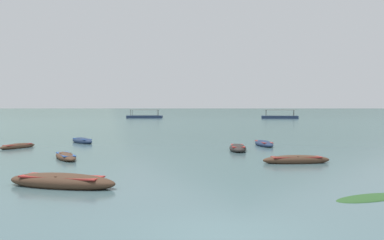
{
  "coord_description": "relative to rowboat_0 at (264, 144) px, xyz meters",
  "views": [
    {
      "loc": [
        -1.23,
        -9.74,
        3.01
      ],
      "look_at": [
        1.55,
        44.15,
        1.37
      ],
      "focal_mm": 39.59,
      "sensor_mm": 36.0,
      "label": 1
    }
  ],
  "objects": [
    {
      "name": "rowboat_5",
      "position": [
        -14.69,
        3.39,
        0.01
      ],
      "size": [
        2.72,
        3.25,
        0.57
      ],
      "color": "navy",
      "rests_on": "ground"
    },
    {
      "name": "rowboat_1",
      "position": [
        -2.62,
        -3.58,
        0.01
      ],
      "size": [
        1.47,
        3.51,
        0.56
      ],
      "color": "#2D2826",
      "rests_on": "ground"
    },
    {
      "name": "rowboat_3",
      "position": [
        -13.35,
        -7.74,
        -0.02
      ],
      "size": [
        2.34,
        3.66,
        0.46
      ],
      "color": "#4C3323",
      "rests_on": "ground"
    },
    {
      "name": "rowboat_6",
      "position": [
        -18.46,
        -0.98,
        -0.02
      ],
      "size": [
        2.18,
        3.08,
        0.45
      ],
      "color": "#4C3323",
      "rests_on": "ground"
    },
    {
      "name": "mountain_2",
      "position": [
        -648.69,
        2154.72,
        259.79
      ],
      "size": [
        2202.27,
        2202.27,
        519.91
      ],
      "primitive_type": "cone",
      "color": "slate",
      "rests_on": "ground"
    },
    {
      "name": "rowboat_4",
      "position": [
        -0.51,
        -10.2,
        0.01
      ],
      "size": [
        3.72,
        1.11,
        0.55
      ],
      "color": "#4C3323",
      "rests_on": "ground"
    },
    {
      "name": "ferry_2",
      "position": [
        21.61,
        77.63,
        0.28
      ],
      "size": [
        10.13,
        6.14,
        2.54
      ],
      "color": "navy",
      "rests_on": "ground"
    },
    {
      "name": "mountain_3",
      "position": [
        379.18,
        2189.45,
        269.2
      ],
      "size": [
        2353.98,
        2353.98,
        538.73
      ],
      "primitive_type": "cone",
      "color": "#4C5B56",
      "rests_on": "ground"
    },
    {
      "name": "ferry_1",
      "position": [
        -14.29,
        83.52,
        0.28
      ],
      "size": [
        9.81,
        4.09,
        2.54
      ],
      "color": "navy",
      "rests_on": "ground"
    },
    {
      "name": "rowboat_2",
      "position": [
        -11.38,
        -16.42,
        0.04
      ],
      "size": [
        4.57,
        2.57,
        0.65
      ],
      "color": "#4C3323",
      "rests_on": "ground"
    },
    {
      "name": "weed_patch_1",
      "position": [
        -0.66,
        -18.94,
        -0.16
      ],
      "size": [
        3.04,
        2.06,
        0.14
      ],
      "primitive_type": "ellipsoid",
      "rotation": [
        0.0,
        0.0,
        0.4
      ],
      "color": "#2D5628",
      "rests_on": "ground"
    },
    {
      "name": "ground_plane",
      "position": [
        -6.06,
        1477.22,
        -0.16
      ],
      "size": [
        6000.0,
        6000.0,
        0.0
      ],
      "primitive_type": "plane",
      "color": "slate"
    },
    {
      "name": "rowboat_0",
      "position": [
        0.0,
        0.0,
        0.0
      ],
      "size": [
        1.26,
        3.71,
        0.52
      ],
      "color": "navy",
      "rests_on": "ground"
    }
  ]
}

